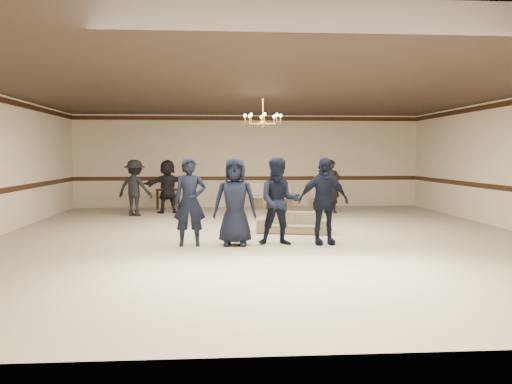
# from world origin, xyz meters

# --- Properties ---
(room) EXTENTS (12.01, 14.01, 3.21)m
(room) POSITION_xyz_m (0.00, 0.00, 1.60)
(room) COLOR tan
(room) RESTS_ON ground
(chair_rail) EXTENTS (12.00, 0.02, 0.14)m
(chair_rail) POSITION_xyz_m (0.00, 6.99, 1.00)
(chair_rail) COLOR #391D11
(chair_rail) RESTS_ON wall_back
(crown_molding) EXTENTS (12.00, 0.02, 0.14)m
(crown_molding) POSITION_xyz_m (0.00, 6.99, 3.08)
(crown_molding) COLOR #391D11
(crown_molding) RESTS_ON wall_back
(chandelier) EXTENTS (0.94, 0.94, 0.89)m
(chandelier) POSITION_xyz_m (0.00, 1.00, 2.88)
(chandelier) COLOR gold
(chandelier) RESTS_ON ceiling
(boy_a) EXTENTS (0.65, 0.44, 1.77)m
(boy_a) POSITION_xyz_m (-1.63, -0.98, 0.89)
(boy_a) COLOR black
(boy_a) RESTS_ON floor
(boy_b) EXTENTS (0.92, 0.64, 1.77)m
(boy_b) POSITION_xyz_m (-0.73, -0.98, 0.89)
(boy_b) COLOR black
(boy_b) RESTS_ON floor
(boy_c) EXTENTS (0.91, 0.74, 1.77)m
(boy_c) POSITION_xyz_m (0.17, -0.98, 0.89)
(boy_c) COLOR black
(boy_c) RESTS_ON floor
(boy_d) EXTENTS (1.07, 0.53, 1.77)m
(boy_d) POSITION_xyz_m (1.07, -0.98, 0.89)
(boy_d) COLOR black
(boy_d) RESTS_ON floor
(settee) EXTENTS (1.79, 1.06, 0.49)m
(settee) POSITION_xyz_m (0.70, 0.62, 0.25)
(settee) COLOR brown
(settee) RESTS_ON floor
(adult_left) EXTENTS (1.23, 0.96, 1.68)m
(adult_left) POSITION_xyz_m (-3.53, 4.46, 0.84)
(adult_left) COLOR black
(adult_left) RESTS_ON floor
(adult_mid) EXTENTS (1.63, 0.93, 1.68)m
(adult_mid) POSITION_xyz_m (-2.63, 5.16, 0.84)
(adult_mid) COLOR black
(adult_mid) RESTS_ON floor
(adult_right) EXTENTS (0.68, 0.53, 1.68)m
(adult_right) POSITION_xyz_m (2.47, 4.76, 0.84)
(adult_right) COLOR black
(adult_right) RESTS_ON floor
(banquet_chair_left) EXTENTS (0.41, 0.41, 0.84)m
(banquet_chair_left) POSITION_xyz_m (0.26, 6.30, 0.42)
(banquet_chair_left) COLOR beige
(banquet_chair_left) RESTS_ON floor
(banquet_chair_mid) EXTENTS (0.44, 0.44, 0.84)m
(banquet_chair_mid) POSITION_xyz_m (1.26, 6.30, 0.42)
(banquet_chair_mid) COLOR beige
(banquet_chair_mid) RESTS_ON floor
(banquet_chair_right) EXTENTS (0.41, 0.41, 0.84)m
(banquet_chair_right) POSITION_xyz_m (2.26, 6.30, 0.42)
(banquet_chair_right) COLOR beige
(banquet_chair_right) RESTS_ON floor
(console_table) EXTENTS (0.80, 0.35, 0.67)m
(console_table) POSITION_xyz_m (-2.74, 6.50, 0.34)
(console_table) COLOR black
(console_table) RESTS_ON floor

